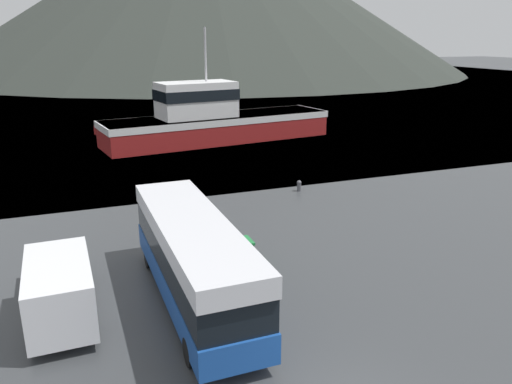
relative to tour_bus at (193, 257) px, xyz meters
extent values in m
plane|color=slate|center=(2.49, 132.46, -1.85)|extent=(240.00, 240.00, 0.00)
cube|color=#194799|center=(0.00, -0.01, -0.90)|extent=(2.56, 10.45, 1.00)
cube|color=black|center=(0.00, -0.01, 0.16)|extent=(2.51, 10.24, 1.14)
cube|color=silver|center=(0.00, -0.01, 1.09)|extent=(2.56, 10.45, 0.71)
cube|color=black|center=(-0.05, 5.22, -0.04)|extent=(2.17, 0.08, 1.54)
cylinder|color=black|center=(-1.12, 3.62, -1.40)|extent=(0.31, 0.90, 0.90)
cylinder|color=black|center=(1.04, 3.65, -1.40)|extent=(0.31, 0.90, 0.90)
cylinder|color=black|center=(-1.04, -3.67, -1.40)|extent=(0.31, 0.90, 0.90)
cylinder|color=black|center=(1.12, -3.65, -1.40)|extent=(0.31, 0.90, 0.90)
cube|color=silver|center=(-4.67, 0.10, -0.53)|extent=(2.20, 4.46, 1.95)
cube|color=silver|center=(-4.73, 3.25, -0.97)|extent=(2.15, 1.93, 1.07)
cube|color=black|center=(-4.71, 2.33, -0.09)|extent=(1.80, 0.09, 0.68)
cylinder|color=black|center=(-5.67, 2.98, -1.50)|extent=(0.23, 0.70, 0.70)
cylinder|color=black|center=(-3.77, 3.02, -1.50)|extent=(0.23, 0.70, 0.70)
cylinder|color=black|center=(-5.59, -0.93, -1.50)|extent=(0.23, 0.70, 0.70)
cylinder|color=black|center=(-3.70, -0.89, -1.50)|extent=(0.23, 0.70, 0.70)
cube|color=maroon|center=(9.68, 29.17, -0.64)|extent=(22.38, 8.47, 2.43)
cube|color=white|center=(9.68, 29.17, 0.27)|extent=(22.60, 8.55, 0.61)
cube|color=white|center=(7.52, 28.84, 2.20)|extent=(7.46, 4.68, 3.24)
cube|color=black|center=(7.52, 28.84, 2.69)|extent=(7.61, 4.81, 0.97)
cylinder|color=#B2B2B7|center=(8.56, 29.00, 6.21)|extent=(0.20, 0.20, 4.78)
cube|color=green|center=(2.69, 2.56, -1.36)|extent=(0.98, 0.91, 0.97)
cube|color=#227D3C|center=(2.69, 2.56, -0.82)|extent=(1.08, 1.00, 0.11)
cube|color=maroon|center=(2.41, 35.09, -1.42)|extent=(7.59, 6.54, 0.87)
cylinder|color=#4C4C51|center=(9.81, 11.45, -1.61)|extent=(0.26, 0.26, 0.49)
sphere|color=#4C4C51|center=(9.81, 11.45, -1.29)|extent=(0.30, 0.30, 0.30)
camera|label=1|loc=(-3.80, -16.54, 7.73)|focal=35.00mm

